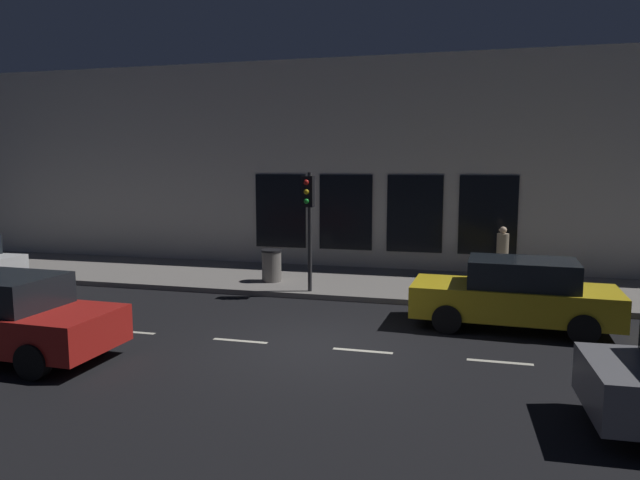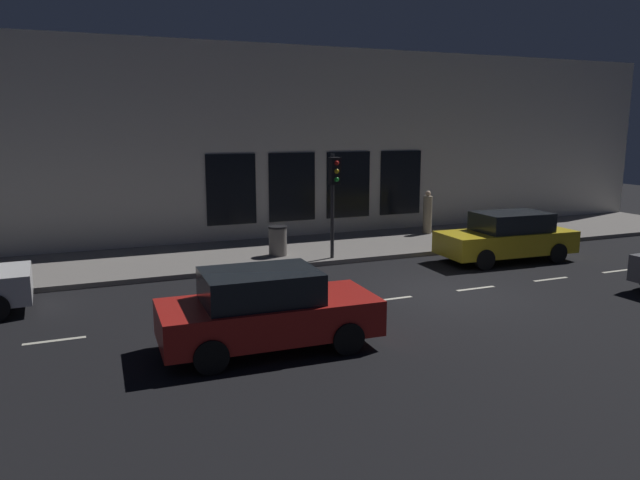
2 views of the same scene
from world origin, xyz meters
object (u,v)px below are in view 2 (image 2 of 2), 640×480
pedestrian_0 (427,214)px  trash_bin (278,241)px  parked_car_0 (507,237)px  parked_car_2 (267,310)px  traffic_light (334,184)px

pedestrian_0 → trash_bin: bearing=112.2°
parked_car_0 → trash_bin: parked_car_0 is taller
trash_bin → pedestrian_0: bearing=-76.3°
parked_car_2 → parked_car_0: bearing=117.0°
parked_car_0 → trash_bin: (2.98, 6.80, -0.15)m
traffic_light → parked_car_0: size_ratio=0.74×
parked_car_2 → trash_bin: (7.45, -2.72, -0.15)m
traffic_light → parked_car_2: bearing=146.3°
parked_car_0 → parked_car_2: size_ratio=1.05×
traffic_light → parked_car_0: 5.89m
parked_car_0 → trash_bin: 7.43m
parked_car_0 → traffic_light: bearing=73.5°
parked_car_2 → traffic_light: bearing=148.1°
pedestrian_0 → trash_bin: pedestrian_0 is taller
trash_bin → traffic_light: bearing=-127.8°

